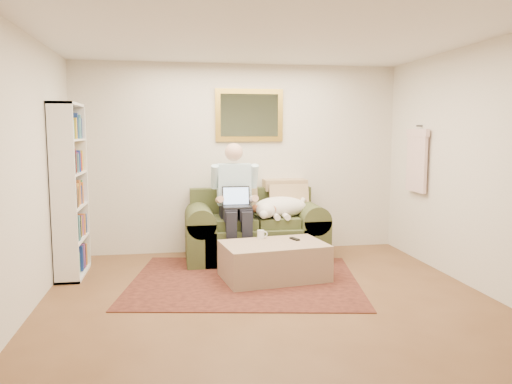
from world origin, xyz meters
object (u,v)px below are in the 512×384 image
object	(u,v)px
laptop	(237,202)
ottoman	(274,261)
sleeping_dog	(281,207)
sofa	(255,235)
seated_man	(236,204)
bookshelf	(70,191)
coffee_mug	(261,234)

from	to	relation	value
laptop	ottoman	xyz separation A→B (m)	(0.33, -0.73, -0.59)
sleeping_dog	sofa	bearing A→B (deg)	164.26
seated_man	laptop	size ratio (longest dim) A/B	4.33
sofa	laptop	xyz separation A→B (m)	(-0.27, -0.24, 0.49)
sleeping_dog	ottoman	xyz separation A→B (m)	(-0.27, -0.87, -0.49)
sleeping_dog	seated_man	bearing A→B (deg)	-172.87
bookshelf	sleeping_dog	bearing A→B (deg)	7.02
coffee_mug	sofa	bearing A→B (deg)	86.30
laptop	ottoman	size ratio (longest dim) A/B	0.31
sofa	laptop	bearing A→B (deg)	-138.98
seated_man	coffee_mug	size ratio (longest dim) A/B	15.28
sofa	laptop	world-z (taller)	laptop
laptop	bookshelf	size ratio (longest dim) A/B	0.18
seated_man	sleeping_dog	distance (m)	0.61
ottoman	bookshelf	size ratio (longest dim) A/B	0.57
seated_man	laptop	distance (m)	0.08
laptop	sleeping_dog	world-z (taller)	laptop
sleeping_dog	coffee_mug	xyz separation A→B (m)	(-0.37, -0.61, -0.23)
seated_man	laptop	world-z (taller)	seated_man
laptop	coffee_mug	xyz separation A→B (m)	(0.23, -0.46, -0.33)
laptop	bookshelf	bearing A→B (deg)	-175.05
sofa	sleeping_dog	bearing A→B (deg)	-15.74
sofa	seated_man	size ratio (longest dim) A/B	1.19
seated_man	ottoman	distance (m)	1.03
coffee_mug	bookshelf	distance (m)	2.28
coffee_mug	seated_man	bearing A→B (deg)	113.12
seated_man	coffee_mug	bearing A→B (deg)	-66.88
sofa	seated_man	distance (m)	0.55
seated_man	bookshelf	distance (m)	1.99
sofa	ottoman	size ratio (longest dim) A/B	1.58
coffee_mug	ottoman	bearing A→B (deg)	-68.68
coffee_mug	laptop	bearing A→B (deg)	116.19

